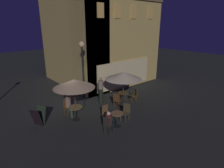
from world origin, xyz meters
name	(u,v)px	position (x,y,z in m)	size (l,w,h in m)	color
ground_plane	(77,110)	(0.00, 0.00, 0.00)	(60.00, 60.00, 0.00)	#2A2B28
cafe_building	(96,39)	(4.09, 3.41, 3.93)	(7.85, 7.64, 7.87)	tan
street_lamp_near_corner	(82,60)	(0.71, 0.19, 3.04)	(0.36, 0.36, 4.13)	black
menu_sandwich_board	(39,116)	(-2.41, -0.31, 0.50)	(0.85, 0.82, 0.96)	black
cafe_table_0	(76,110)	(-0.67, -1.10, 0.59)	(0.77, 0.77, 0.79)	black
cafe_table_1	(123,95)	(2.93, -1.09, 0.54)	(0.72, 0.72, 0.74)	black
cafe_table_2	(117,117)	(0.57, -3.12, 0.54)	(0.67, 0.67, 0.78)	black
patio_umbrella_0	(74,84)	(-0.67, -1.10, 2.11)	(2.20, 2.20, 2.34)	black
patio_umbrella_1	(123,76)	(2.93, -1.09, 1.91)	(2.37, 2.37, 2.15)	black
cafe_chair_0	(67,106)	(-0.75, -0.30, 0.58)	(0.45, 0.45, 0.98)	brown
cafe_chair_1	(117,99)	(2.11, -1.41, 0.58)	(0.55, 0.55, 0.98)	#563018
cafe_chair_2	(135,94)	(3.65, -1.48, 0.54)	(0.52, 0.52, 0.92)	#4D3E17
cafe_chair_3	(126,111)	(1.38, -2.93, 0.59)	(0.50, 0.50, 0.99)	#4E4227
cafe_chair_4	(106,112)	(0.51, -2.29, 0.55)	(0.43, 0.43, 0.93)	brown
cafe_chair_5	(108,124)	(-0.26, -3.37, 0.57)	(0.48, 0.48, 0.94)	black
patron_seated_0	(69,104)	(-0.73, -0.45, 0.73)	(0.36, 0.53, 1.29)	#354031
patron_seated_1	(109,121)	(-0.12, -3.33, 0.67)	(0.52, 0.42, 1.19)	black
patron_standing_2	(101,90)	(1.84, -0.09, 0.89)	(0.35, 0.35, 1.75)	black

